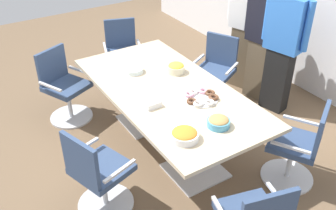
# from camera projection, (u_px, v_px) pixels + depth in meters

# --- Properties ---
(ground_plane) EXTENTS (10.00, 10.00, 0.01)m
(ground_plane) POSITION_uv_depth(u_px,v_px,m) (168.00, 145.00, 4.55)
(ground_plane) COLOR brown
(conference_table) EXTENTS (2.40, 1.20, 0.75)m
(conference_table) POSITION_uv_depth(u_px,v_px,m) (168.00, 99.00, 4.20)
(conference_table) COLOR #CCB793
(conference_table) RESTS_ON ground
(office_chair_0) EXTENTS (0.73, 0.73, 0.91)m
(office_chair_0) POSITION_uv_depth(u_px,v_px,m) (215.00, 74.00, 5.15)
(office_chair_0) COLOR silver
(office_chair_0) RESTS_ON ground
(office_chair_1) EXTENTS (0.69, 0.69, 0.91)m
(office_chair_1) POSITION_uv_depth(u_px,v_px,m) (123.00, 56.00, 5.62)
(office_chair_1) COLOR silver
(office_chair_1) RESTS_ON ground
(office_chair_2) EXTENTS (0.72, 0.72, 0.91)m
(office_chair_2) POSITION_uv_depth(u_px,v_px,m) (64.00, 89.00, 4.82)
(office_chair_2) COLOR silver
(office_chair_2) RESTS_ON ground
(office_chair_3) EXTENTS (0.68, 0.68, 0.91)m
(office_chair_3) POSITION_uv_depth(u_px,v_px,m) (98.00, 176.00, 3.51)
(office_chair_3) COLOR silver
(office_chair_3) RESTS_ON ground
(office_chair_5) EXTENTS (0.74, 0.74, 0.91)m
(office_chair_5) POSITION_uv_depth(u_px,v_px,m) (298.00, 149.00, 3.84)
(office_chair_5) COLOR silver
(office_chair_5) RESTS_ON ground
(person_standing_0) EXTENTS (0.61, 0.34, 1.85)m
(person_standing_0) POSITION_uv_depth(u_px,v_px,m) (247.00, 21.00, 5.22)
(person_standing_0) COLOR brown
(person_standing_0) RESTS_ON ground
(person_standing_1) EXTENTS (0.61, 0.31, 1.73)m
(person_standing_1) POSITION_uv_depth(u_px,v_px,m) (264.00, 36.00, 4.98)
(person_standing_1) COLOR brown
(person_standing_1) RESTS_ON ground
(person_standing_2) EXTENTS (0.61, 0.32, 1.77)m
(person_standing_2) POSITION_uv_depth(u_px,v_px,m) (283.00, 43.00, 4.72)
(person_standing_2) COLOR black
(person_standing_2) RESTS_ON ground
(snack_bowl_chips_yellow) EXTENTS (0.20, 0.20, 0.12)m
(snack_bowl_chips_yellow) POSITION_uv_depth(u_px,v_px,m) (176.00, 68.00, 4.43)
(snack_bowl_chips_yellow) COLOR beige
(snack_bowl_chips_yellow) RESTS_ON conference_table
(snack_bowl_cookies) EXTENTS (0.21, 0.21, 0.10)m
(snack_bowl_cookies) POSITION_uv_depth(u_px,v_px,m) (219.00, 122.00, 3.55)
(snack_bowl_cookies) COLOR #4C9EC6
(snack_bowl_cookies) RESTS_ON conference_table
(snack_bowl_chips_orange) EXTENTS (0.26, 0.26, 0.10)m
(snack_bowl_chips_orange) POSITION_uv_depth(u_px,v_px,m) (184.00, 135.00, 3.39)
(snack_bowl_chips_orange) COLOR white
(snack_bowl_chips_orange) RESTS_ON conference_table
(donut_platter) EXTENTS (0.37, 0.36, 0.04)m
(donut_platter) POSITION_uv_depth(u_px,v_px,m) (201.00, 97.00, 3.96)
(donut_platter) COLOR white
(donut_platter) RESTS_ON conference_table
(plate_stack) EXTENTS (0.22, 0.22, 0.05)m
(plate_stack) POSITION_uv_depth(u_px,v_px,m) (134.00, 70.00, 4.45)
(plate_stack) COLOR white
(plate_stack) RESTS_ON conference_table
(napkin_pile) EXTENTS (0.16, 0.16, 0.06)m
(napkin_pile) POSITION_uv_depth(u_px,v_px,m) (151.00, 103.00, 3.85)
(napkin_pile) COLOR white
(napkin_pile) RESTS_ON conference_table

